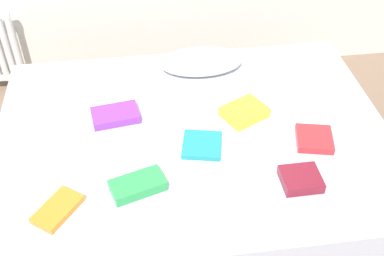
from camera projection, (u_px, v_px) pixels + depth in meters
ground_plane at (193, 197)px, 2.70m from camera, size 8.00×8.00×0.00m
bed at (193, 167)px, 2.53m from camera, size 2.00×1.50×0.50m
pillow at (201, 61)px, 2.75m from camera, size 0.48×0.28×0.10m
textbook_orange at (58, 209)px, 1.98m from camera, size 0.22×0.24×0.03m
textbook_red at (314, 139)px, 2.30m from camera, size 0.21×0.21×0.04m
textbook_purple at (115, 115)px, 2.43m from camera, size 0.26×0.18×0.04m
textbook_teal at (202, 145)px, 2.27m from camera, size 0.22×0.22×0.02m
textbook_yellow at (244, 112)px, 2.44m from camera, size 0.27×0.25×0.05m
textbook_maroon at (301, 179)px, 2.09m from camera, size 0.17×0.16×0.05m
textbook_green at (138, 185)px, 2.07m from camera, size 0.26×0.19×0.05m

